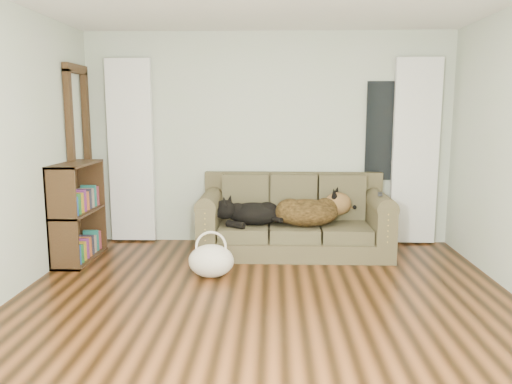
{
  "coord_description": "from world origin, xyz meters",
  "views": [
    {
      "loc": [
        0.07,
        -3.72,
        1.64
      ],
      "look_at": [
        -0.12,
        1.6,
        0.78
      ],
      "focal_mm": 35.0,
      "sensor_mm": 36.0,
      "label": 1
    }
  ],
  "objects_px": {
    "dog_shepherd": "(310,213)",
    "tote_bag": "(211,261)",
    "dog_black_lab": "(251,213)",
    "sofa": "(294,215)",
    "bookshelf": "(78,216)"
  },
  "relations": [
    {
      "from": "dog_shepherd",
      "to": "tote_bag",
      "type": "distance_m",
      "value": 1.37
    },
    {
      "from": "dog_shepherd",
      "to": "tote_bag",
      "type": "relative_size",
      "value": 1.67
    },
    {
      "from": "dog_black_lab",
      "to": "tote_bag",
      "type": "bearing_deg",
      "value": -105.63
    },
    {
      "from": "dog_black_lab",
      "to": "dog_shepherd",
      "type": "distance_m",
      "value": 0.68
    },
    {
      "from": "sofa",
      "to": "dog_black_lab",
      "type": "height_order",
      "value": "sofa"
    },
    {
      "from": "bookshelf",
      "to": "tote_bag",
      "type": "bearing_deg",
      "value": -15.88
    },
    {
      "from": "dog_black_lab",
      "to": "sofa",
      "type": "bearing_deg",
      "value": 14.71
    },
    {
      "from": "sofa",
      "to": "bookshelf",
      "type": "relative_size",
      "value": 2.0
    },
    {
      "from": "dog_black_lab",
      "to": "bookshelf",
      "type": "relative_size",
      "value": 0.57
    },
    {
      "from": "dog_shepherd",
      "to": "bookshelf",
      "type": "relative_size",
      "value": 0.7
    },
    {
      "from": "dog_shepherd",
      "to": "tote_bag",
      "type": "bearing_deg",
      "value": 38.29
    },
    {
      "from": "sofa",
      "to": "bookshelf",
      "type": "height_order",
      "value": "bookshelf"
    },
    {
      "from": "sofa",
      "to": "dog_shepherd",
      "type": "height_order",
      "value": "sofa"
    },
    {
      "from": "tote_bag",
      "to": "dog_black_lab",
      "type": "bearing_deg",
      "value": 67.16
    },
    {
      "from": "tote_bag",
      "to": "bookshelf",
      "type": "relative_size",
      "value": 0.42
    }
  ]
}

